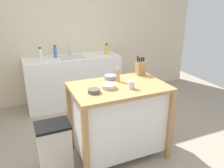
{
  "coord_description": "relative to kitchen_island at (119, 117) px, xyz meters",
  "views": [
    {
      "loc": [
        -0.86,
        -2.1,
        1.85
      ],
      "look_at": [
        0.17,
        0.28,
        0.88
      ],
      "focal_mm": 36.08,
      "sensor_mm": 36.0,
      "label": 1
    }
  ],
  "objects": [
    {
      "name": "bowl_ceramic_small",
      "position": [
        -0.33,
        -0.09,
        0.43
      ],
      "size": [
        0.13,
        0.13,
        0.04
      ],
      "color": "#564C47",
      "rests_on": "kitchen_island"
    },
    {
      "name": "trash_bin",
      "position": [
        -0.79,
        -0.05,
        -0.2
      ],
      "size": [
        0.36,
        0.28,
        0.63
      ],
      "color": "#B7B2A8",
      "rests_on": "ground"
    },
    {
      "name": "bottle_spray_cleaner",
      "position": [
        -0.4,
        1.76,
        0.48
      ],
      "size": [
        0.05,
        0.05,
        0.22
      ],
      "color": "blue",
      "rests_on": "sink_counter"
    },
    {
      "name": "sink_counter",
      "position": [
        -0.13,
        1.7,
        -0.07
      ],
      "size": [
        1.68,
        0.6,
        0.9
      ],
      "color": "white",
      "rests_on": "ground"
    },
    {
      "name": "bottle_hand_soap",
      "position": [
        -0.65,
        1.77,
        0.48
      ],
      "size": [
        0.07,
        0.07,
        0.2
      ],
      "color": "white",
      "rests_on": "sink_counter"
    },
    {
      "name": "bowl_stoneware_deep",
      "position": [
        -0.14,
        -0.03,
        0.43
      ],
      "size": [
        0.16,
        0.16,
        0.05
      ],
      "color": "beige",
      "rests_on": "kitchen_island"
    },
    {
      "name": "sink_faucet",
      "position": [
        -0.13,
        1.84,
        0.49
      ],
      "size": [
        0.02,
        0.02,
        0.22
      ],
      "color": "#B7BCC1",
      "rests_on": "sink_counter"
    },
    {
      "name": "kitchen_island",
      "position": [
        0.0,
        0.0,
        0.0
      ],
      "size": [
        1.1,
        0.72,
        0.93
      ],
      "color": "#AD7F4C",
      "rests_on": "ground"
    },
    {
      "name": "bottle_dish_soap",
      "position": [
        0.53,
        1.67,
        0.47
      ],
      "size": [
        0.07,
        0.07,
        0.2
      ],
      "color": "yellow",
      "rests_on": "sink_counter"
    },
    {
      "name": "wall_back",
      "position": [
        -0.17,
        2.05,
        0.78
      ],
      "size": [
        5.58,
        0.1,
        2.6
      ],
      "primitive_type": "cube",
      "color": "beige",
      "rests_on": "ground"
    },
    {
      "name": "ground_plane",
      "position": [
        -0.17,
        -0.08,
        -0.52
      ],
      "size": [
        6.58,
        6.58,
        0.0
      ],
      "primitive_type": "plane",
      "color": "gray",
      "rests_on": "ground"
    },
    {
      "name": "drinking_cup",
      "position": [
        0.09,
        -0.14,
        0.45
      ],
      "size": [
        0.07,
        0.07,
        0.09
      ],
      "color": "silver",
      "rests_on": "kitchen_island"
    },
    {
      "name": "knife_block",
      "position": [
        0.43,
        0.26,
        0.5
      ],
      "size": [
        0.11,
        0.09,
        0.25
      ],
      "color": "#AD7F4C",
      "rests_on": "kitchen_island"
    },
    {
      "name": "bowl_ceramic_wide",
      "position": [
        -0.0,
        0.26,
        0.43
      ],
      "size": [
        0.15,
        0.15,
        0.05
      ],
      "color": "gray",
      "rests_on": "kitchen_island"
    },
    {
      "name": "pepper_grinder",
      "position": [
        0.05,
        0.14,
        0.49
      ],
      "size": [
        0.04,
        0.04,
        0.17
      ],
      "color": "tan",
      "rests_on": "kitchen_island"
    }
  ]
}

